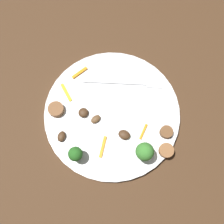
{
  "coord_description": "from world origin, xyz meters",
  "views": [
    {
      "loc": [
        -0.01,
        -0.17,
        0.54
      ],
      "look_at": [
        0.0,
        0.0,
        0.01
      ],
      "focal_mm": 40.96,
      "sensor_mm": 36.0,
      "label": 1
    }
  ],
  "objects_px": {
    "mushroom_3": "(124,135)",
    "pepper_strip_0": "(103,147)",
    "broccoli_floret_0": "(145,152)",
    "mushroom_2": "(83,110)",
    "sausage_slice_2": "(166,151)",
    "fork": "(129,83)",
    "sausage_slice_1": "(166,132)",
    "broccoli_floret_1": "(75,154)",
    "pepper_strip_1": "(80,73)",
    "sausage_slice_0": "(56,109)",
    "plate": "(112,113)",
    "mushroom_0": "(96,119)",
    "pepper_strip_2": "(143,132)",
    "mushroom_1": "(61,136)",
    "pepper_strip_3": "(66,92)"
  },
  "relations": [
    {
      "from": "pepper_strip_1",
      "to": "pepper_strip_2",
      "type": "height_order",
      "value": "same"
    },
    {
      "from": "broccoli_floret_1",
      "to": "pepper_strip_0",
      "type": "relative_size",
      "value": 0.98
    },
    {
      "from": "plate",
      "to": "mushroom_1",
      "type": "bearing_deg",
      "value": -155.36
    },
    {
      "from": "sausage_slice_1",
      "to": "mushroom_0",
      "type": "height_order",
      "value": "sausage_slice_1"
    },
    {
      "from": "mushroom_3",
      "to": "pepper_strip_0",
      "type": "relative_size",
      "value": 0.56
    },
    {
      "from": "fork",
      "to": "broccoli_floret_1",
      "type": "relative_size",
      "value": 4.02
    },
    {
      "from": "sausage_slice_1",
      "to": "mushroom_1",
      "type": "xyz_separation_m",
      "value": [
        -0.22,
        0.0,
        -0.0
      ]
    },
    {
      "from": "sausage_slice_2",
      "to": "pepper_strip_2",
      "type": "distance_m",
      "value": 0.06
    },
    {
      "from": "mushroom_3",
      "to": "pepper_strip_1",
      "type": "distance_m",
      "value": 0.18
    },
    {
      "from": "mushroom_1",
      "to": "pepper_strip_3",
      "type": "distance_m",
      "value": 0.1
    },
    {
      "from": "broccoli_floret_0",
      "to": "sausage_slice_2",
      "type": "height_order",
      "value": "broccoli_floret_0"
    },
    {
      "from": "broccoli_floret_0",
      "to": "sausage_slice_0",
      "type": "bearing_deg",
      "value": 149.5
    },
    {
      "from": "pepper_strip_0",
      "to": "pepper_strip_1",
      "type": "xyz_separation_m",
      "value": [
        -0.05,
        0.17,
        0.0
      ]
    },
    {
      "from": "mushroom_0",
      "to": "mushroom_2",
      "type": "distance_m",
      "value": 0.03
    },
    {
      "from": "sausage_slice_1",
      "to": "mushroom_2",
      "type": "xyz_separation_m",
      "value": [
        -0.17,
        0.06,
        -0.0
      ]
    },
    {
      "from": "sausage_slice_2",
      "to": "mushroom_1",
      "type": "relative_size",
      "value": 1.33
    },
    {
      "from": "plate",
      "to": "sausage_slice_2",
      "type": "distance_m",
      "value": 0.14
    },
    {
      "from": "pepper_strip_3",
      "to": "mushroom_3",
      "type": "bearing_deg",
      "value": -40.42
    },
    {
      "from": "broccoli_floret_0",
      "to": "sausage_slice_2",
      "type": "bearing_deg",
      "value": 4.94
    },
    {
      "from": "fork",
      "to": "sausage_slice_1",
      "type": "relative_size",
      "value": 6.66
    },
    {
      "from": "sausage_slice_2",
      "to": "pepper_strip_0",
      "type": "relative_size",
      "value": 0.67
    },
    {
      "from": "pepper_strip_0",
      "to": "pepper_strip_2",
      "type": "relative_size",
      "value": 1.29
    },
    {
      "from": "mushroom_0",
      "to": "pepper_strip_2",
      "type": "distance_m",
      "value": 0.11
    },
    {
      "from": "fork",
      "to": "mushroom_0",
      "type": "xyz_separation_m",
      "value": [
        -0.08,
        -0.08,
        0.0
      ]
    },
    {
      "from": "broccoli_floret_1",
      "to": "pepper_strip_0",
      "type": "height_order",
      "value": "broccoli_floret_1"
    },
    {
      "from": "sausage_slice_1",
      "to": "mushroom_2",
      "type": "relative_size",
      "value": 1.25
    },
    {
      "from": "sausage_slice_0",
      "to": "broccoli_floret_0",
      "type": "bearing_deg",
      "value": -30.5
    },
    {
      "from": "sausage_slice_1",
      "to": "pepper_strip_1",
      "type": "relative_size",
      "value": 0.67
    },
    {
      "from": "broccoli_floret_1",
      "to": "mushroom_0",
      "type": "relative_size",
      "value": 1.98
    },
    {
      "from": "sausage_slice_0",
      "to": "pepper_strip_2",
      "type": "xyz_separation_m",
      "value": [
        0.18,
        -0.06,
        -0.0
      ]
    },
    {
      "from": "pepper_strip_3",
      "to": "fork",
      "type": "bearing_deg",
      "value": 6.04
    },
    {
      "from": "fork",
      "to": "mushroom_3",
      "type": "height_order",
      "value": "mushroom_3"
    },
    {
      "from": "sausage_slice_2",
      "to": "mushroom_0",
      "type": "distance_m",
      "value": 0.16
    },
    {
      "from": "sausage_slice_0",
      "to": "mushroom_3",
      "type": "height_order",
      "value": "sausage_slice_0"
    },
    {
      "from": "mushroom_0",
      "to": "mushroom_2",
      "type": "xyz_separation_m",
      "value": [
        -0.03,
        0.02,
        0.0
      ]
    },
    {
      "from": "fork",
      "to": "sausage_slice_0",
      "type": "distance_m",
      "value": 0.17
    },
    {
      "from": "sausage_slice_1",
      "to": "pepper_strip_0",
      "type": "bearing_deg",
      "value": -170.22
    },
    {
      "from": "mushroom_0",
      "to": "sausage_slice_2",
      "type": "bearing_deg",
      "value": -27.91
    },
    {
      "from": "mushroom_3",
      "to": "mushroom_1",
      "type": "bearing_deg",
      "value": 178.45
    },
    {
      "from": "pepper_strip_2",
      "to": "pepper_strip_0",
      "type": "bearing_deg",
      "value": -162.27
    },
    {
      "from": "broccoli_floret_0",
      "to": "mushroom_2",
      "type": "relative_size",
      "value": 2.39
    },
    {
      "from": "pepper_strip_1",
      "to": "pepper_strip_2",
      "type": "distance_m",
      "value": 0.2
    },
    {
      "from": "broccoli_floret_1",
      "to": "sausage_slice_1",
      "type": "relative_size",
      "value": 1.66
    },
    {
      "from": "mushroom_2",
      "to": "plate",
      "type": "bearing_deg",
      "value": -4.55
    },
    {
      "from": "plate",
      "to": "pepper_strip_2",
      "type": "xyz_separation_m",
      "value": [
        0.06,
        -0.05,
        0.01
      ]
    },
    {
      "from": "sausage_slice_0",
      "to": "pepper_strip_0",
      "type": "xyz_separation_m",
      "value": [
        0.1,
        -0.09,
        -0.01
      ]
    },
    {
      "from": "sausage_slice_2",
      "to": "mushroom_3",
      "type": "distance_m",
      "value": 0.09
    },
    {
      "from": "fork",
      "to": "sausage_slice_0",
      "type": "relative_size",
      "value": 5.33
    },
    {
      "from": "sausage_slice_1",
      "to": "mushroom_0",
      "type": "xyz_separation_m",
      "value": [
        -0.15,
        0.04,
        -0.0
      ]
    },
    {
      "from": "fork",
      "to": "pepper_strip_3",
      "type": "xyz_separation_m",
      "value": [
        -0.14,
        -0.01,
        -0.0
      ]
    }
  ]
}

